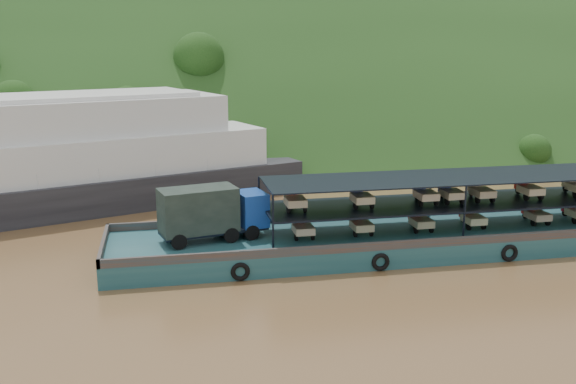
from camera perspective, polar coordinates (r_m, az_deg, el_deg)
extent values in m
plane|color=brown|center=(40.11, 3.66, -5.29)|extent=(160.00, 160.00, 0.00)
cube|color=#1A3613|center=(74.48, -3.50, 3.39)|extent=(140.00, 39.60, 39.60)
cube|color=#143F46|center=(40.71, 9.24, -4.27)|extent=(35.00, 7.00, 1.20)
cube|color=#592D19|center=(43.54, 7.72, -1.90)|extent=(35.00, 0.20, 0.50)
cube|color=#592D19|center=(37.45, 11.10, -4.55)|extent=(35.00, 0.20, 0.50)
cube|color=#592D19|center=(38.15, -16.09, -4.50)|extent=(0.20, 7.00, 0.50)
torus|color=black|center=(35.14, -4.26, -7.08)|extent=(1.06, 0.26, 1.06)
torus|color=black|center=(36.90, 8.23, -6.18)|extent=(1.06, 0.26, 1.06)
torus|color=black|center=(40.21, 19.09, -5.15)|extent=(1.06, 0.26, 1.06)
cylinder|color=black|center=(36.99, -9.68, -4.37)|extent=(0.97, 0.52, 0.92)
cylinder|color=black|center=(38.79, -10.41, -3.57)|extent=(0.97, 0.52, 0.92)
cylinder|color=black|center=(37.85, -5.08, -3.82)|extent=(0.97, 0.52, 0.92)
cylinder|color=black|center=(39.60, -6.01, -3.06)|extent=(0.97, 0.52, 0.92)
cylinder|color=black|center=(38.27, -3.26, -3.60)|extent=(0.97, 0.52, 0.92)
cylinder|color=black|center=(40.01, -4.26, -2.86)|extent=(0.97, 0.52, 0.92)
cube|color=black|center=(38.47, -6.60, -3.36)|extent=(6.56, 3.38, 0.18)
cube|color=#163F98|center=(38.94, -3.29, -1.47)|extent=(2.02, 2.51, 2.03)
cube|color=black|center=(39.12, -2.22, -0.83)|extent=(0.47, 1.81, 0.83)
cube|color=black|center=(37.85, -7.98, -1.58)|extent=(4.81, 3.15, 2.58)
cube|color=black|center=(41.44, 13.89, -0.93)|extent=(23.00, 5.00, 0.12)
cube|color=black|center=(41.08, 14.02, 1.29)|extent=(23.00, 5.00, 0.08)
cylinder|color=black|center=(35.69, -1.34, -2.84)|extent=(0.12, 0.12, 3.30)
cylinder|color=black|center=(40.45, -2.58, -0.91)|extent=(0.12, 0.12, 3.30)
cylinder|color=black|center=(39.27, 15.43, -1.82)|extent=(0.12, 0.12, 3.30)
cylinder|color=black|center=(43.65, 12.51, -0.16)|extent=(0.12, 0.12, 3.30)
cylinder|color=black|center=(39.83, 0.90, -3.20)|extent=(0.12, 0.52, 0.52)
cylinder|color=black|center=(38.05, 0.74, -3.99)|extent=(0.14, 0.52, 0.52)
cylinder|color=black|center=(38.26, 2.21, -3.90)|extent=(0.14, 0.52, 0.52)
cube|color=beige|center=(38.38, 1.36, -3.31)|extent=(1.15, 1.50, 0.44)
cube|color=red|center=(39.40, 1.00, -2.59)|extent=(0.55, 0.80, 0.80)
cube|color=red|center=(39.08, 1.06, -1.97)|extent=(0.50, 0.10, 0.10)
cylinder|color=black|center=(40.73, 5.93, -2.89)|extent=(0.12, 0.52, 0.52)
cylinder|color=black|center=(38.94, 6.01, -3.66)|extent=(0.14, 0.52, 0.52)
cylinder|color=black|center=(39.24, 7.41, -3.56)|extent=(0.14, 0.52, 0.52)
cube|color=#CAC28F|center=(39.31, 6.57, -2.99)|extent=(1.15, 1.50, 0.44)
cube|color=red|center=(40.32, 6.07, -2.30)|extent=(0.55, 0.80, 0.80)
cube|color=red|center=(40.00, 6.18, -1.68)|extent=(0.50, 0.10, 0.10)
cylinder|color=black|center=(42.02, 11.00, -2.57)|extent=(0.12, 0.52, 0.52)
cylinder|color=black|center=(40.24, 11.31, -3.29)|extent=(0.14, 0.52, 0.52)
cylinder|color=black|center=(40.63, 12.61, -3.19)|extent=(0.14, 0.52, 0.52)
cube|color=#BDB586|center=(40.65, 11.79, -2.65)|extent=(1.15, 1.50, 0.44)
cube|color=#B60C15|center=(41.62, 11.19, -1.99)|extent=(0.55, 0.80, 0.80)
cube|color=#B60C15|center=(41.31, 11.32, -1.39)|extent=(0.50, 0.10, 0.10)
cylinder|color=black|center=(43.45, 15.29, -2.27)|extent=(0.12, 0.52, 0.52)
cylinder|color=black|center=(41.69, 15.76, -2.96)|extent=(0.14, 0.52, 0.52)
cylinder|color=black|center=(42.14, 16.98, -2.86)|extent=(0.14, 0.52, 0.52)
cube|color=beige|center=(42.12, 16.19, -2.34)|extent=(1.15, 1.50, 0.44)
cube|color=#A91B0B|center=(43.06, 15.50, -1.71)|extent=(0.55, 0.80, 0.80)
cube|color=#A91B0B|center=(42.76, 15.67, -1.13)|extent=(0.50, 0.10, 0.10)
cylinder|color=black|center=(45.60, 20.33, -1.91)|extent=(0.12, 0.52, 0.52)
cylinder|color=black|center=(43.87, 20.99, -2.54)|extent=(0.14, 0.52, 0.52)
cylinder|color=black|center=(44.41, 22.08, -2.45)|extent=(0.14, 0.52, 0.52)
cube|color=tan|center=(44.34, 21.33, -1.96)|extent=(1.15, 1.50, 0.44)
cube|color=red|center=(45.23, 20.58, -1.37)|extent=(0.55, 0.80, 0.80)
cube|color=red|center=(44.95, 20.76, -0.82)|extent=(0.50, 0.10, 0.10)
cylinder|color=black|center=(47.20, 23.40, -1.68)|extent=(0.12, 0.52, 0.52)
cylinder|color=black|center=(45.50, 24.15, -2.28)|extent=(0.14, 0.52, 0.52)
cube|color=#B80C19|center=(46.84, 23.66, -1.16)|extent=(0.55, 0.80, 0.80)
cube|color=#B80C19|center=(46.57, 23.85, -0.62)|extent=(0.50, 0.10, 0.10)
cylinder|color=black|center=(39.28, 0.22, -0.83)|extent=(0.12, 0.52, 0.52)
cylinder|color=black|center=(37.48, 0.02, -1.52)|extent=(0.14, 0.52, 0.52)
cylinder|color=black|center=(37.68, 1.52, -1.45)|extent=(0.14, 0.52, 0.52)
cube|color=#C8B78D|center=(37.82, 0.66, -0.86)|extent=(1.15, 1.50, 0.44)
cube|color=#A9290B|center=(38.87, 0.31, -0.19)|extent=(0.55, 0.80, 0.80)
cube|color=#A9290B|center=(38.57, 0.37, 0.46)|extent=(0.50, 0.10, 0.10)
cylinder|color=black|center=(40.28, 5.97, -0.54)|extent=(0.12, 0.52, 0.52)
cylinder|color=black|center=(38.47, 6.05, -1.21)|extent=(0.14, 0.52, 0.52)
cylinder|color=black|center=(38.78, 7.46, -1.13)|extent=(0.14, 0.52, 0.52)
cube|color=beige|center=(38.86, 6.61, -0.56)|extent=(1.15, 1.50, 0.44)
cube|color=navy|center=(39.89, 6.11, 0.08)|extent=(0.55, 0.80, 0.80)
cube|color=navy|center=(39.59, 6.22, 0.72)|extent=(0.50, 0.10, 0.10)
cylinder|color=black|center=(41.68, 11.39, -0.27)|extent=(0.12, 0.52, 0.52)
cylinder|color=black|center=(39.88, 11.71, -0.90)|extent=(0.14, 0.52, 0.52)
cylinder|color=black|center=(40.27, 13.02, -0.82)|extent=(0.14, 0.52, 0.52)
cube|color=beige|center=(40.30, 12.20, -0.27)|extent=(1.15, 1.50, 0.44)
cube|color=navy|center=(41.29, 11.58, 0.34)|extent=(0.55, 0.80, 0.80)
cube|color=navy|center=(41.00, 11.72, 0.96)|extent=(0.50, 0.10, 0.10)
cylinder|color=black|center=(43.25, 15.98, -0.04)|extent=(0.12, 0.52, 0.52)
cylinder|color=black|center=(41.47, 16.49, -0.63)|extent=(0.14, 0.52, 0.52)
cylinder|color=black|center=(41.94, 17.70, -0.56)|extent=(0.14, 0.52, 0.52)
cube|color=tan|center=(41.93, 16.91, -0.03)|extent=(1.15, 1.50, 0.44)
cube|color=beige|center=(42.87, 16.21, 0.55)|extent=(0.55, 0.80, 0.80)
cube|color=beige|center=(42.60, 16.38, 1.15)|extent=(0.50, 0.10, 0.10)
cylinder|color=black|center=(44.86, 19.78, 0.16)|extent=(0.12, 0.52, 0.52)
cylinder|color=black|center=(43.11, 20.42, -0.40)|extent=(0.14, 0.52, 0.52)
cylinder|color=black|center=(43.64, 21.54, -0.34)|extent=(0.14, 0.52, 0.52)
cube|color=beige|center=(43.59, 20.78, 0.17)|extent=(1.15, 1.50, 0.44)
cube|color=red|center=(44.50, 20.02, 0.72)|extent=(0.55, 0.80, 0.80)
cube|color=red|center=(44.24, 20.21, 1.30)|extent=(0.50, 0.10, 0.10)
cylinder|color=black|center=(46.74, 23.44, 0.35)|extent=(0.12, 0.52, 0.52)
cylinder|color=black|center=(45.03, 24.20, -0.19)|extent=(0.14, 0.52, 0.52)
cube|color=beige|center=(46.40, 23.71, 0.89)|extent=(0.55, 0.80, 0.80)
cube|color=beige|center=(46.14, 23.91, 1.44)|extent=(0.50, 0.10, 0.10)
cylinder|color=black|center=(42.36, 13.53, -0.16)|extent=(0.12, 0.52, 0.52)
cylinder|color=black|center=(40.57, 13.95, -0.77)|extent=(0.14, 0.52, 0.52)
cylinder|color=black|center=(41.00, 15.21, -0.70)|extent=(0.14, 0.52, 0.52)
cube|color=beige|center=(41.01, 14.40, -0.16)|extent=(1.15, 1.50, 0.44)
cube|color=navy|center=(41.98, 13.74, 0.44)|extent=(0.55, 0.80, 0.80)
cube|color=navy|center=(41.70, 13.90, 1.05)|extent=(0.50, 0.10, 0.10)
cube|color=black|center=(53.39, -22.12, -0.11)|extent=(44.42, 24.70, 2.60)
cube|color=silver|center=(52.86, -22.39, 2.86)|extent=(37.94, 21.51, 3.03)
cube|color=silver|center=(52.46, -22.67, 6.00)|extent=(31.46, 18.31, 2.81)
cube|color=silver|center=(52.31, -22.82, 7.70)|extent=(27.02, 15.84, 0.32)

